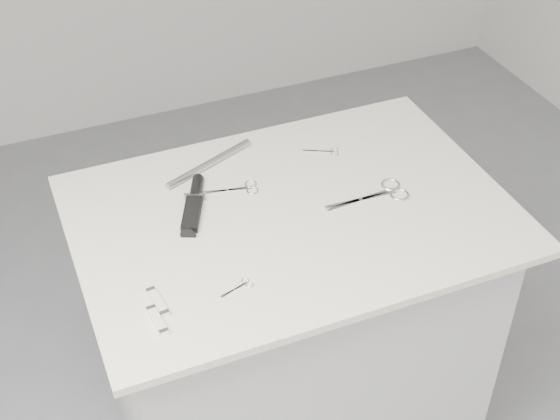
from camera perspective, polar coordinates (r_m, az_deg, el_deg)
name	(u,v)px	position (r m, az deg, el deg)	size (l,w,h in m)	color
plinth	(291,347)	(2.12, 0.78, -9.97)	(0.90, 0.60, 0.90)	#B1B1AF
display_board	(292,215)	(1.80, 0.91, -0.34)	(1.00, 0.70, 0.02)	beige
large_shears	(383,193)	(1.86, 7.52, 1.22)	(0.21, 0.09, 0.01)	silver
embroidery_scissors_a	(242,189)	(1.86, -2.83, 1.58)	(0.13, 0.06, 0.00)	silver
embroidery_scissors_b	(326,152)	(1.99, 3.42, 4.29)	(0.09, 0.06, 0.00)	silver
tiny_scissors	(240,287)	(1.61, -2.94, -5.62)	(0.08, 0.04, 0.00)	silver
sheathed_knife	(194,202)	(1.82, -6.30, 0.60)	(0.11, 0.19, 0.02)	black
pocket_knife_a	(157,321)	(1.56, -8.97, -8.00)	(0.02, 0.08, 0.01)	beige
pocket_knife_b	(158,302)	(1.59, -8.94, -6.67)	(0.03, 0.08, 0.01)	beige
metal_rail	(209,163)	(1.94, -5.19, 3.41)	(0.02, 0.02, 0.27)	#96999E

